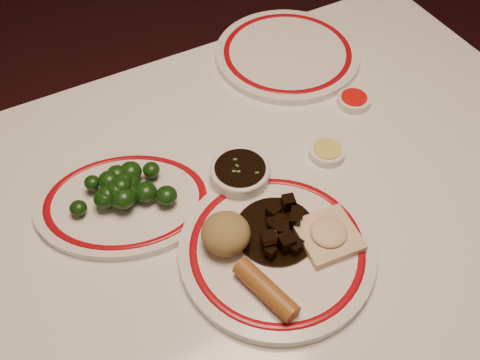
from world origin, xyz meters
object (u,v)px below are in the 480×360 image
object	(u,v)px
spring_roll	(266,289)
broccoli_pile	(123,189)
soy_bowl	(240,176)
rice_mound	(226,233)
dining_table	(271,240)
fried_wonton	(328,235)
main_plate	(277,250)
stirfry_heap	(279,229)
broccoli_plate	(126,202)

from	to	relation	value
spring_roll	broccoli_pile	size ratio (longest dim) A/B	0.66
broccoli_pile	soy_bowl	distance (m)	0.19
spring_roll	soy_bowl	world-z (taller)	spring_roll
rice_mound	soy_bowl	bearing A→B (deg)	52.54
rice_mound	dining_table	bearing A→B (deg)	16.30
dining_table	spring_roll	size ratio (longest dim) A/B	11.10
spring_roll	fried_wonton	world-z (taller)	spring_roll
spring_roll	broccoli_pile	bearing A→B (deg)	98.66
dining_table	rice_mound	distance (m)	0.17
fried_wonton	soy_bowl	size ratio (longest dim) A/B	0.96
dining_table	broccoli_pile	world-z (taller)	broccoli_pile
main_plate	fried_wonton	size ratio (longest dim) A/B	3.60
stirfry_heap	soy_bowl	distance (m)	0.13
dining_table	rice_mound	size ratio (longest dim) A/B	16.03
dining_table	broccoli_plate	size ratio (longest dim) A/B	3.35
dining_table	spring_roll	world-z (taller)	spring_roll
main_plate	spring_roll	bearing A→B (deg)	-132.42
broccoli_pile	stirfry_heap	bearing A→B (deg)	-44.44
broccoli_pile	fried_wonton	bearing A→B (deg)	-42.29
broccoli_plate	soy_bowl	bearing A→B (deg)	-14.45
stirfry_heap	soy_bowl	size ratio (longest dim) A/B	1.29
dining_table	stirfry_heap	bearing A→B (deg)	-112.27
fried_wonton	spring_roll	bearing A→B (deg)	-164.16
fried_wonton	main_plate	bearing A→B (deg)	163.47
rice_mound	fried_wonton	world-z (taller)	rice_mound
stirfry_heap	rice_mound	bearing A→B (deg)	163.94
dining_table	main_plate	size ratio (longest dim) A/B	3.51
broccoli_pile	soy_bowl	xyz separation A→B (m)	(0.19, -0.05, -0.02)
spring_roll	stirfry_heap	distance (m)	0.11
main_plate	broccoli_plate	bearing A→B (deg)	131.11
main_plate	rice_mound	world-z (taller)	rice_mound
spring_roll	main_plate	bearing A→B (deg)	32.47
main_plate	spring_roll	xyz separation A→B (m)	(-0.05, -0.06, 0.02)
spring_roll	stirfry_heap	size ratio (longest dim) A/B	0.84
broccoli_plate	broccoli_pile	bearing A→B (deg)	72.04
main_plate	soy_bowl	size ratio (longest dim) A/B	3.44
spring_roll	soy_bowl	size ratio (longest dim) A/B	1.09
dining_table	spring_roll	bearing A→B (deg)	-124.58
rice_mound	broccoli_pile	bearing A→B (deg)	123.49
main_plate	broccoli_plate	xyz separation A→B (m)	(-0.17, 0.20, -0.00)
dining_table	broccoli_plate	bearing A→B (deg)	149.31
dining_table	broccoli_pile	xyz separation A→B (m)	(-0.21, 0.13, 0.13)
stirfry_heap	broccoli_pile	size ratio (longest dim) A/B	0.79
dining_table	broccoli_plate	xyz separation A→B (m)	(-0.21, 0.12, 0.10)
stirfry_heap	main_plate	bearing A→B (deg)	-127.14
broccoli_pile	rice_mound	bearing A→B (deg)	-56.51
broccoli_plate	soy_bowl	distance (m)	0.19
rice_mound	spring_roll	distance (m)	0.10
broccoli_plate	stirfry_heap	bearing A→B (deg)	-43.41
main_plate	broccoli_pile	distance (m)	0.27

